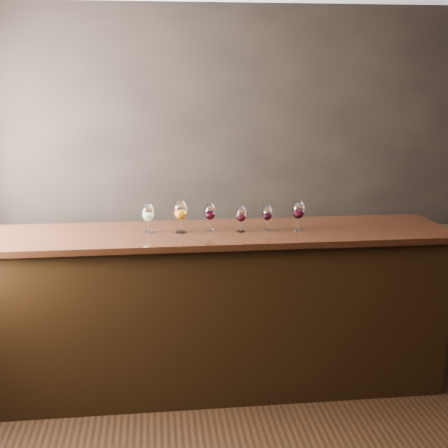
{
  "coord_description": "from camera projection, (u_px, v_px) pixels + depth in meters",
  "views": [
    {
      "loc": [
        -0.92,
        -2.84,
        2.19
      ],
      "look_at": [
        -0.45,
        1.39,
        1.22
      ],
      "focal_mm": 50.0,
      "sensor_mm": 36.0,
      "label": 1
    }
  ],
  "objects": [
    {
      "name": "room_shell",
      "position": [
        297.0,
        163.0,
        3.02
      ],
      "size": [
        5.02,
        4.52,
        2.81
      ],
      "color": "black",
      "rests_on": "ground"
    },
    {
      "name": "bar_counter",
      "position": [
        214.0,
        313.0,
        4.5
      ],
      "size": [
        3.23,
        0.73,
        1.13
      ],
      "primitive_type": "cube",
      "rotation": [
        0.0,
        0.0,
        0.01
      ],
      "color": "black",
      "rests_on": "ground"
    },
    {
      "name": "bar_top",
      "position": [
        213.0,
        234.0,
        4.36
      ],
      "size": [
        3.34,
        0.81,
        0.04
      ],
      "primitive_type": "cube",
      "rotation": [
        0.0,
        0.0,
        0.01
      ],
      "color": "black",
      "rests_on": "bar_counter"
    },
    {
      "name": "back_bar_shelf",
      "position": [
        325.0,
        289.0,
        5.25
      ],
      "size": [
        2.73,
        0.4,
        0.98
      ],
      "primitive_type": "cube",
      "color": "black",
      "rests_on": "ground"
    },
    {
      "name": "glass_white",
      "position": [
        148.0,
        214.0,
        4.3
      ],
      "size": [
        0.08,
        0.08,
        0.19
      ],
      "color": "white",
      "rests_on": "bar_top"
    },
    {
      "name": "glass_amber",
      "position": [
        180.0,
        212.0,
        4.3
      ],
      "size": [
        0.09,
        0.09,
        0.22
      ],
      "color": "white",
      "rests_on": "bar_top"
    },
    {
      "name": "glass_red_a",
      "position": [
        210.0,
        213.0,
        4.36
      ],
      "size": [
        0.08,
        0.08,
        0.19
      ],
      "color": "white",
      "rests_on": "bar_top"
    },
    {
      "name": "glass_red_b",
      "position": [
        241.0,
        215.0,
        4.32
      ],
      "size": [
        0.07,
        0.07,
        0.18
      ],
      "color": "white",
      "rests_on": "bar_top"
    },
    {
      "name": "glass_red_c",
      "position": [
        267.0,
        214.0,
        4.37
      ],
      "size": [
        0.07,
        0.07,
        0.17
      ],
      "color": "white",
      "rests_on": "bar_top"
    },
    {
      "name": "glass_red_d",
      "position": [
        298.0,
        211.0,
        4.36
      ],
      "size": [
        0.09,
        0.09,
        0.21
      ],
      "color": "white",
      "rests_on": "bar_top"
    }
  ]
}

